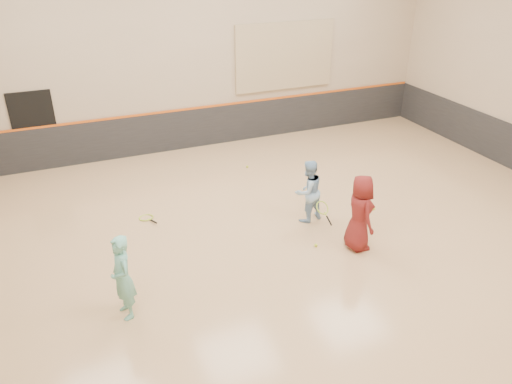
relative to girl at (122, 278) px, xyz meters
name	(u,v)px	position (x,y,z in m)	size (l,w,h in m)	color
room	(284,211)	(3.37, 0.90, 0.05)	(15.04, 12.04, 6.22)	tan
wainscot_back	(199,128)	(3.37, 6.87, -0.17)	(14.90, 0.04, 1.20)	#232326
accent_stripe	(198,108)	(3.37, 6.86, 0.45)	(14.90, 0.03, 0.06)	#D85914
acoustic_panel	(285,56)	(6.17, 6.85, 1.73)	(3.20, 0.08, 2.00)	tan
doorway	(36,132)	(-1.13, 6.88, 0.33)	(1.10, 0.05, 2.20)	black
girl	(122,278)	(0.00, 0.00, 0.00)	(0.56, 0.37, 1.53)	#70C2B1
instructor	(308,191)	(4.31, 1.66, -0.04)	(0.70, 0.55, 1.45)	#91BBE0
young_man	(360,213)	(4.74, 0.26, 0.05)	(0.79, 0.52, 1.62)	maroon
held_racket	(322,208)	(4.48, 1.28, -0.30)	(0.52, 0.52, 0.55)	#AFE131
spare_racket	(146,216)	(0.95, 3.12, -0.71)	(0.74, 0.74, 0.12)	#B0E031
ball_under_racket	(316,245)	(3.97, 0.59, -0.73)	(0.07, 0.07, 0.07)	#C3E034
ball_in_hand	(373,209)	(4.92, 0.09, 0.19)	(0.07, 0.07, 0.07)	#C6D832
ball_beside_spare	(247,167)	(4.11, 4.82, -0.73)	(0.07, 0.07, 0.07)	#C2D631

